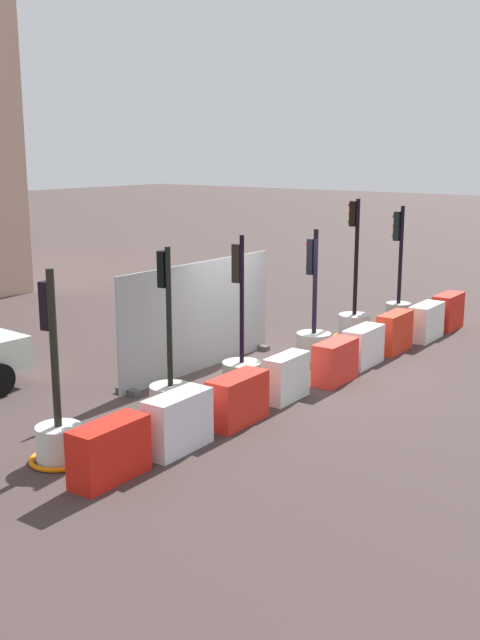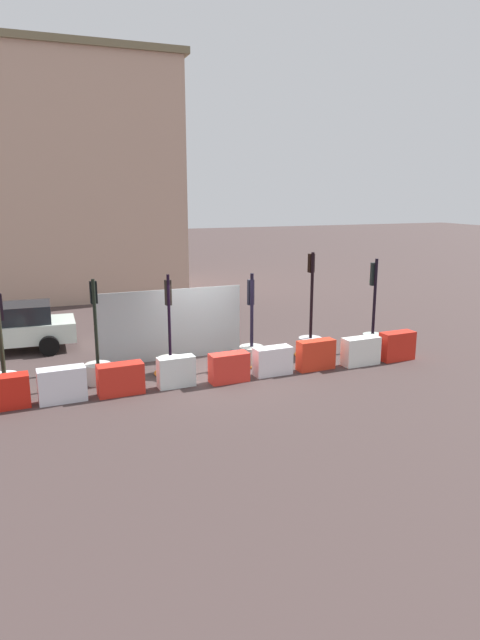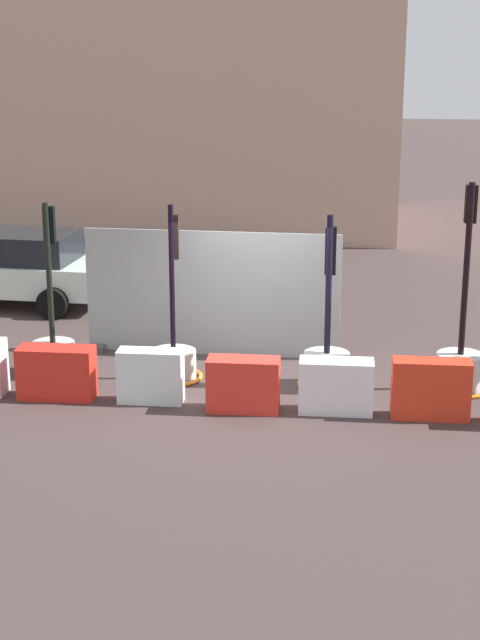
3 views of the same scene
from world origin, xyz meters
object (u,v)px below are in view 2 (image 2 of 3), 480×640
at_px(traffic_light_2, 170,361).
at_px(construction_barrier_4, 229,368).
at_px(construction_barrier_1, 62,385).
at_px(construction_barrier_2, 121,379).
at_px(construction_barrier_8, 397,346).
at_px(construction_barrier_0, 4,392).
at_px(traffic_light_4, 310,341).
at_px(traffic_light_3, 252,351).
at_px(construction_barrier_3, 176,372).
at_px(traffic_light_5, 372,333).
at_px(traffic_light_1, 98,366).
at_px(construction_barrier_7, 361,351).
at_px(construction_barrier_6, 316,355).
at_px(construction_barrier_5, 273,361).
at_px(car_white_van, 6,329).
at_px(traffic_light_0, 4,377).

height_order(traffic_light_2, construction_barrier_4, traffic_light_2).
relative_size(construction_barrier_1, construction_barrier_2, 0.98).
bearing_deg(construction_barrier_8, construction_barrier_0, 179.40).
distance_m(traffic_light_4, construction_barrier_0, 8.76).
relative_size(traffic_light_3, construction_barrier_1, 2.38).
bearing_deg(construction_barrier_0, construction_barrier_2, -0.88).
height_order(traffic_light_3, construction_barrier_3, traffic_light_3).
relative_size(traffic_light_2, traffic_light_5, 0.96).
bearing_deg(traffic_light_1, construction_barrier_7, -8.85).
relative_size(construction_barrier_1, construction_barrier_3, 1.16).
distance_m(construction_barrier_6, construction_barrier_7, 1.44).
bearing_deg(construction_barrier_8, traffic_light_3, 164.80).
xyz_separation_m(traffic_light_4, construction_barrier_5, (-1.83, -1.24, -0.06)).
xyz_separation_m(traffic_light_3, construction_barrier_5, (0.20, -1.05, -0.01)).
height_order(traffic_light_2, construction_barrier_2, traffic_light_2).
height_order(construction_barrier_0, construction_barrier_6, construction_barrier_6).
bearing_deg(traffic_light_1, construction_barrier_0, -155.84).
bearing_deg(construction_barrier_2, traffic_light_3, 15.25).
distance_m(traffic_light_4, construction_barrier_2, 6.13).
relative_size(traffic_light_1, car_white_van, 0.63).
relative_size(traffic_light_0, construction_barrier_0, 2.36).
height_order(construction_barrier_5, car_white_van, car_white_van).
distance_m(traffic_light_2, traffic_light_4, 4.45).
bearing_deg(traffic_light_0, construction_barrier_0, -89.53).
distance_m(traffic_light_3, construction_barrier_4, 1.64).
height_order(traffic_light_5, construction_barrier_2, traffic_light_5).
bearing_deg(traffic_light_5, construction_barrier_4, -165.84).
bearing_deg(construction_barrier_0, traffic_light_0, 90.47).
height_order(traffic_light_4, construction_barrier_7, traffic_light_4).
bearing_deg(construction_barrier_0, traffic_light_2, 14.14).
height_order(traffic_light_3, construction_barrier_2, traffic_light_3).
bearing_deg(traffic_light_1, construction_barrier_5, -12.71).
height_order(traffic_light_0, construction_barrier_4, traffic_light_0).
distance_m(traffic_light_0, car_white_van, 4.06).
xyz_separation_m(construction_barrier_0, construction_barrier_4, (5.52, -0.14, -0.00)).
xyz_separation_m(traffic_light_2, construction_barrier_3, (-0.11, -1.07, 0.02)).
height_order(traffic_light_2, construction_barrier_3, traffic_light_2).
distance_m(traffic_light_0, construction_barrier_2, 2.89).
bearing_deg(construction_barrier_8, traffic_light_2, 169.97).
relative_size(traffic_light_4, construction_barrier_0, 2.77).
bearing_deg(traffic_light_0, traffic_light_3, 0.19).
bearing_deg(traffic_light_1, construction_barrier_3, -28.98).
bearing_deg(traffic_light_3, car_white_van, 148.93).
bearing_deg(construction_barrier_6, traffic_light_5, 24.63).
bearing_deg(construction_barrier_5, traffic_light_1, 167.29).
xyz_separation_m(construction_barrier_2, construction_barrier_4, (2.83, -0.10, -0.00)).
relative_size(traffic_light_4, construction_barrier_6, 2.87).
distance_m(traffic_light_1, traffic_light_5, 8.66).
relative_size(traffic_light_3, construction_barrier_5, 2.50).
relative_size(construction_barrier_4, construction_barrier_8, 0.99).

